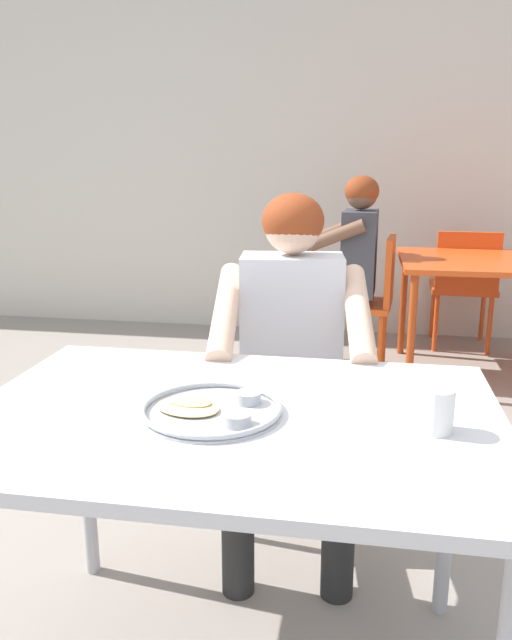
# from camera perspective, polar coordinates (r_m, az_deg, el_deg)

# --- Properties ---
(back_wall) EXTENTS (12.00, 0.12, 3.40)m
(back_wall) POSITION_cam_1_polar(r_m,az_deg,el_deg) (4.81, 6.04, 19.24)
(back_wall) COLOR silver
(back_wall) RESTS_ON ground
(table_foreground) EXTENTS (1.21, 0.83, 0.74)m
(table_foreground) POSITION_cam_1_polar(r_m,az_deg,el_deg) (1.45, -2.12, -10.99)
(table_foreground) COLOR silver
(table_foreground) RESTS_ON ground
(thali_tray) EXTENTS (0.32, 0.32, 0.03)m
(thali_tray) POSITION_cam_1_polar(r_m,az_deg,el_deg) (1.41, -4.05, -8.12)
(thali_tray) COLOR #B7BABF
(thali_tray) RESTS_ON table_foreground
(drinking_cup) EXTENTS (0.08, 0.08, 0.10)m
(drinking_cup) POSITION_cam_1_polar(r_m,az_deg,el_deg) (1.36, 16.16, -7.80)
(drinking_cup) COLOR white
(drinking_cup) RESTS_ON table_foreground
(chair_foreground) EXTENTS (0.45, 0.47, 0.87)m
(chair_foreground) POSITION_cam_1_polar(r_m,az_deg,el_deg) (2.33, 3.33, -5.69)
(chair_foreground) COLOR silver
(chair_foreground) RESTS_ON ground
(diner_foreground) EXTENTS (0.53, 0.58, 1.19)m
(diner_foreground) POSITION_cam_1_polar(r_m,az_deg,el_deg) (2.05, 3.24, -2.18)
(diner_foreground) COLOR #272727
(diner_foreground) RESTS_ON ground
(table_background_red) EXTENTS (0.91, 0.91, 0.73)m
(table_background_red) POSITION_cam_1_polar(r_m,az_deg,el_deg) (3.93, 19.68, 4.14)
(table_background_red) COLOR #E04C19
(table_background_red) RESTS_ON ground
(chair_red_left) EXTENTS (0.44, 0.42, 0.85)m
(chair_red_left) POSITION_cam_1_polar(r_m,az_deg,el_deg) (3.91, 10.50, 2.30)
(chair_red_left) COLOR #E05119
(chair_red_left) RESTS_ON ground
(chair_red_far) EXTENTS (0.45, 0.45, 0.84)m
(chair_red_far) POSITION_cam_1_polar(r_m,az_deg,el_deg) (4.52, 18.57, 3.41)
(chair_red_far) COLOR #DC4C1A
(chair_red_far) RESTS_ON ground
(patron_background) EXTENTS (0.57, 0.51, 1.21)m
(patron_background) POSITION_cam_1_polar(r_m,az_deg,el_deg) (3.86, 8.08, 5.78)
(patron_background) COLOR black
(patron_background) RESTS_ON ground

